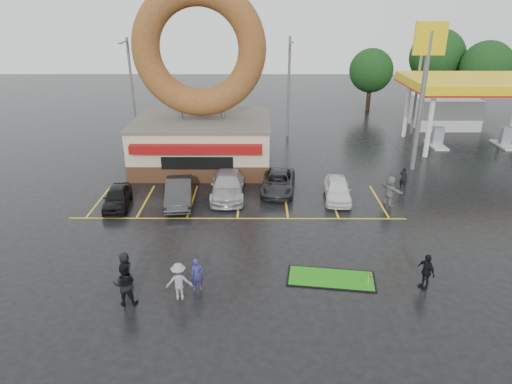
{
  "coord_description": "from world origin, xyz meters",
  "views": [
    {
      "loc": [
        1.21,
        -20.83,
        11.96
      ],
      "look_at": [
        1.11,
        2.23,
        2.2
      ],
      "focal_mm": 32.0,
      "sensor_mm": 36.0,
      "label": 1
    }
  ],
  "objects_px": {
    "streetlight_left": "(132,87)",
    "car_white": "(337,189)",
    "car_grey": "(278,182)",
    "putting_green": "(331,278)",
    "donut_shop": "(202,108)",
    "gas_station": "(464,97)",
    "person_blue": "(197,275)",
    "streetlight_mid": "(289,85)",
    "car_black": "(117,197)",
    "shell_sign": "(426,70)",
    "dumpster": "(139,159)",
    "person_cameraman": "(426,271)",
    "car_silver": "(228,185)",
    "car_dgrey": "(179,192)",
    "streetlight_right": "(418,84)"
  },
  "relations": [
    {
      "from": "gas_station",
      "to": "putting_green",
      "type": "height_order",
      "value": "gas_station"
    },
    {
      "from": "shell_sign",
      "to": "putting_green",
      "type": "relative_size",
      "value": 2.5
    },
    {
      "from": "person_cameraman",
      "to": "person_blue",
      "type": "bearing_deg",
      "value": -111.55
    },
    {
      "from": "shell_sign",
      "to": "car_silver",
      "type": "bearing_deg",
      "value": -159.33
    },
    {
      "from": "donut_shop",
      "to": "car_white",
      "type": "height_order",
      "value": "donut_shop"
    },
    {
      "from": "person_cameraman",
      "to": "putting_green",
      "type": "distance_m",
      "value": 4.19
    },
    {
      "from": "donut_shop",
      "to": "car_black",
      "type": "distance_m",
      "value": 9.9
    },
    {
      "from": "car_grey",
      "to": "putting_green",
      "type": "relative_size",
      "value": 1.1
    },
    {
      "from": "streetlight_mid",
      "to": "car_silver",
      "type": "xyz_separation_m",
      "value": [
        -4.77,
        -14.11,
        -4.03
      ]
    },
    {
      "from": "gas_station",
      "to": "car_silver",
      "type": "bearing_deg",
      "value": -145.76
    },
    {
      "from": "gas_station",
      "to": "person_blue",
      "type": "distance_m",
      "value": 32.86
    },
    {
      "from": "gas_station",
      "to": "streetlight_right",
      "type": "distance_m",
      "value": 4.26
    },
    {
      "from": "streetlight_right",
      "to": "car_silver",
      "type": "xyz_separation_m",
      "value": [
        -16.77,
        -15.11,
        -4.03
      ]
    },
    {
      "from": "car_black",
      "to": "putting_green",
      "type": "bearing_deg",
      "value": -40.03
    },
    {
      "from": "car_dgrey",
      "to": "car_white",
      "type": "bearing_deg",
      "value": -3.06
    },
    {
      "from": "donut_shop",
      "to": "streetlight_left",
      "type": "bearing_deg",
      "value": 135.22
    },
    {
      "from": "streetlight_right",
      "to": "person_cameraman",
      "type": "distance_m",
      "value": 26.81
    },
    {
      "from": "shell_sign",
      "to": "streetlight_mid",
      "type": "height_order",
      "value": "shell_sign"
    },
    {
      "from": "car_black",
      "to": "dumpster",
      "type": "height_order",
      "value": "dumpster"
    },
    {
      "from": "streetlight_left",
      "to": "car_white",
      "type": "height_order",
      "value": "streetlight_left"
    },
    {
      "from": "streetlight_right",
      "to": "car_dgrey",
      "type": "bearing_deg",
      "value": -140.49
    },
    {
      "from": "streetlight_left",
      "to": "person_blue",
      "type": "relative_size",
      "value": 5.85
    },
    {
      "from": "gas_station",
      "to": "streetlight_left",
      "type": "distance_m",
      "value": 30.04
    },
    {
      "from": "streetlight_left",
      "to": "streetlight_mid",
      "type": "height_order",
      "value": "same"
    },
    {
      "from": "streetlight_mid",
      "to": "streetlight_right",
      "type": "relative_size",
      "value": 1.0
    },
    {
      "from": "car_dgrey",
      "to": "car_black",
      "type": "bearing_deg",
      "value": -178.09
    },
    {
      "from": "streetlight_left",
      "to": "car_dgrey",
      "type": "distance_m",
      "value": 16.11
    },
    {
      "from": "donut_shop",
      "to": "dumpster",
      "type": "relative_size",
      "value": 7.5
    },
    {
      "from": "car_dgrey",
      "to": "car_silver",
      "type": "relative_size",
      "value": 0.88
    },
    {
      "from": "streetlight_left",
      "to": "car_dgrey",
      "type": "height_order",
      "value": "streetlight_left"
    },
    {
      "from": "car_black",
      "to": "car_grey",
      "type": "relative_size",
      "value": 0.8
    },
    {
      "from": "car_grey",
      "to": "putting_green",
      "type": "xyz_separation_m",
      "value": [
        2.04,
        -10.55,
        -0.61
      ]
    },
    {
      "from": "streetlight_left",
      "to": "donut_shop",
      "type": "bearing_deg",
      "value": -44.78
    },
    {
      "from": "gas_station",
      "to": "car_white",
      "type": "height_order",
      "value": "gas_station"
    },
    {
      "from": "car_dgrey",
      "to": "car_grey",
      "type": "xyz_separation_m",
      "value": [
        6.34,
        2.02,
        -0.11
      ]
    },
    {
      "from": "gas_station",
      "to": "car_dgrey",
      "type": "xyz_separation_m",
      "value": [
        -23.77,
        -15.33,
        -2.95
      ]
    },
    {
      "from": "car_silver",
      "to": "person_cameraman",
      "type": "bearing_deg",
      "value": -49.07
    },
    {
      "from": "putting_green",
      "to": "person_cameraman",
      "type": "bearing_deg",
      "value": -9.04
    },
    {
      "from": "donut_shop",
      "to": "person_blue",
      "type": "height_order",
      "value": "donut_shop"
    },
    {
      "from": "gas_station",
      "to": "shell_sign",
      "type": "distance_m",
      "value": 11.93
    },
    {
      "from": "gas_station",
      "to": "person_cameraman",
      "type": "relative_size",
      "value": 8.06
    },
    {
      "from": "shell_sign",
      "to": "car_grey",
      "type": "height_order",
      "value": "shell_sign"
    },
    {
      "from": "streetlight_mid",
      "to": "person_cameraman",
      "type": "distance_m",
      "value": 25.24
    },
    {
      "from": "person_cameraman",
      "to": "gas_station",
      "type": "bearing_deg",
      "value": 132.47
    },
    {
      "from": "car_grey",
      "to": "person_cameraman",
      "type": "bearing_deg",
      "value": -55.28
    },
    {
      "from": "shell_sign",
      "to": "dumpster",
      "type": "distance_m",
      "value": 21.99
    },
    {
      "from": "donut_shop",
      "to": "streetlight_mid",
      "type": "relative_size",
      "value": 1.5
    },
    {
      "from": "car_dgrey",
      "to": "person_cameraman",
      "type": "distance_m",
      "value": 15.46
    },
    {
      "from": "dumpster",
      "to": "putting_green",
      "type": "xyz_separation_m",
      "value": [
        12.54,
        -15.2,
        -0.62
      ]
    },
    {
      "from": "streetlight_mid",
      "to": "car_silver",
      "type": "relative_size",
      "value": 1.73
    }
  ]
}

